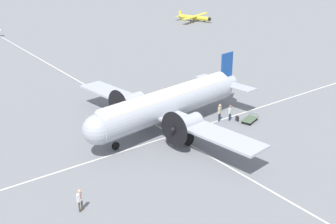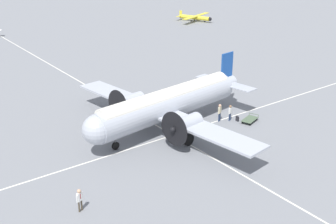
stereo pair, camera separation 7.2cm
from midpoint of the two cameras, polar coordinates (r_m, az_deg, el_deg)
ground_plane at (r=39.90m, az=0.05°, el=-2.24°), size 300.00×300.00×0.00m
apron_line_eastwest at (r=39.63m, az=-0.53°, el=-2.41°), size 120.00×0.16×0.01m
apron_line_northsouth at (r=38.83m, az=1.34°, el=-2.96°), size 0.16×120.00×0.01m
airliner_main at (r=38.64m, az=-0.40°, el=1.01°), size 22.24×18.63×5.83m
crew_foreground at (r=28.47m, az=-11.81°, el=-11.31°), size 0.30×0.54×1.66m
passenger_boarding at (r=41.71m, az=8.46°, el=0.12°), size 0.30×0.53×1.63m
ramp_agent at (r=41.41m, az=7.07°, el=0.16°), size 0.34×0.57×1.78m
suitcase_near_door at (r=41.96m, az=9.42°, el=-0.89°), size 0.37×0.13×0.56m
baggage_cart at (r=41.98m, az=11.06°, el=-0.99°), size 1.59×2.16×0.56m
light_aircraft_taxiing at (r=94.96m, az=3.78°, el=12.66°), size 8.04×10.40×2.06m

